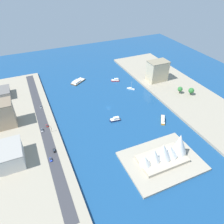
{
  "coord_description": "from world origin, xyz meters",
  "views": [
    {
      "loc": [
        77.8,
        184.82,
        139.74
      ],
      "look_at": [
        1.16,
        12.71,
        2.39
      ],
      "focal_mm": 34.26,
      "sensor_mm": 36.0,
      "label": 1
    }
  ],
  "objects": [
    {
      "name": "pickup_red",
      "position": [
        70.2,
        8.65,
        3.44
      ],
      "size": [
        2.02,
        4.28,
        1.48
      ],
      "color": "black",
      "rests_on": "road_strip"
    },
    {
      "name": "hotel_broad_white",
      "position": [
        108.33,
        42.93,
        10.24
      ],
      "size": [
        27.81,
        27.55,
        15.3
      ],
      "color": "silver",
      "rests_on": "quay_east"
    },
    {
      "name": "sedan_silver",
      "position": [
        76.0,
        13.91,
        3.52
      ],
      "size": [
        2.04,
        5.14,
        1.66
      ],
      "color": "black",
      "rests_on": "road_strip"
    },
    {
      "name": "barge_flat_brown",
      "position": [
        14.77,
        -72.62,
        1.31
      ],
      "size": [
        22.71,
        19.81,
        3.34
      ],
      "color": "brown",
      "rests_on": "ground_plane"
    },
    {
      "name": "road_strip",
      "position": [
        73.38,
        0.0,
        2.64
      ],
      "size": [
        9.15,
        228.0,
        0.15
      ],
      "primitive_type": "cube",
      "color": "#38383D",
      "rests_on": "quay_east"
    },
    {
      "name": "apartment_midrise_tan",
      "position": [
        107.93,
        -9.96,
        15.85
      ],
      "size": [
        22.87,
        18.89,
        26.52
      ],
      "color": "tan",
      "rests_on": "quay_east"
    },
    {
      "name": "van_white",
      "position": [
        70.87,
        -27.08,
        3.48
      ],
      "size": [
        1.91,
        4.65,
        1.58
      ],
      "color": "black",
      "rests_on": "road_strip"
    },
    {
      "name": "traffic_light_waterfront",
      "position": [
        67.65,
        19.15,
        6.9
      ],
      "size": [
        0.36,
        0.36,
        6.5
      ],
      "color": "black",
      "rests_on": "quay_east"
    },
    {
      "name": "hatchback_blue",
      "position": [
        75.57,
        54.65,
        3.47
      ],
      "size": [
        2.12,
        4.37,
        1.54
      ],
      "color": "black",
      "rests_on": "road_strip"
    },
    {
      "name": "park_tree_cluster",
      "position": [
        -97.05,
        15.69,
        8.44
      ],
      "size": [
        16.54,
        14.68,
        9.25
      ],
      "color": "brown",
      "rests_on": "quay_west"
    },
    {
      "name": "peninsula_point",
      "position": [
        -9.26,
        91.74,
        1.0
      ],
      "size": [
        63.21,
        47.69,
        2.0
      ],
      "primitive_type": "cube",
      "color": "#A89E89",
      "rests_on": "ground_plane"
    },
    {
      "name": "patrol_launch_navy",
      "position": [
        2.91,
        24.94,
        1.53
      ],
      "size": [
        12.22,
        5.86,
        4.09
      ],
      "color": "#1E284C",
      "rests_on": "ground_plane"
    },
    {
      "name": "quay_west",
      "position": [
        -96.4,
        0.0,
        1.28
      ],
      "size": [
        70.0,
        240.0,
        2.56
      ],
      "primitive_type": "cube",
      "color": "#9E937F",
      "rests_on": "ground_plane"
    },
    {
      "name": "opera_landmark",
      "position": [
        -12.76,
        91.74,
        10.61
      ],
      "size": [
        44.6,
        22.75,
        23.89
      ],
      "color": "#BCAD93",
      "rests_on": "peninsula_point"
    },
    {
      "name": "sailboat_small_white",
      "position": [
        -43.06,
        -26.59,
        0.89
      ],
      "size": [
        8.9,
        9.0,
        11.46
      ],
      "color": "white",
      "rests_on": "ground_plane"
    },
    {
      "name": "water_taxi_orange",
      "position": [
        -42.75,
        45.68,
        1.39
      ],
      "size": [
        11.99,
        15.44,
        3.87
      ],
      "color": "orange",
      "rests_on": "ground_plane"
    },
    {
      "name": "tugboat_red",
      "position": [
        -34.55,
        -55.51,
        1.3
      ],
      "size": [
        12.1,
        8.29,
        3.65
      ],
      "color": "red",
      "rests_on": "ground_plane"
    },
    {
      "name": "office_block_beige",
      "position": [
        -84.29,
        -30.32,
        16.21
      ],
      "size": [
        26.43,
        17.68,
        27.23
      ],
      "color": "#C6B793",
      "rests_on": "quay_west"
    },
    {
      "name": "suv_black",
      "position": [
        70.79,
        45.63,
        3.46
      ],
      "size": [
        1.94,
        4.72,
        1.53
      ],
      "color": "black",
      "rests_on": "road_strip"
    },
    {
      "name": "quay_east",
      "position": [
        96.4,
        0.0,
        1.28
      ],
      "size": [
        70.0,
        240.0,
        2.56
      ],
      "primitive_type": "cube",
      "color": "#9E937F",
      "rests_on": "ground_plane"
    },
    {
      "name": "ground_plane",
      "position": [
        0.0,
        0.0,
        0.0
      ],
      "size": [
        440.0,
        440.0,
        0.0
      ],
      "primitive_type": "plane",
      "color": "navy"
    }
  ]
}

